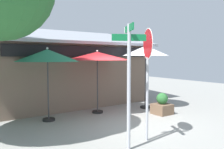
{
  "coord_description": "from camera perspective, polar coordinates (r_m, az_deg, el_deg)",
  "views": [
    {
      "loc": [
        -5.17,
        -6.03,
        2.26
      ],
      "look_at": [
        -0.13,
        1.2,
        1.6
      ],
      "focal_mm": 36.94,
      "sensor_mm": 36.0,
      "label": 1
    }
  ],
  "objects": [
    {
      "name": "patio_umbrella_ivory_right",
      "position": [
        10.26,
        8.33,
        5.69
      ],
      "size": [
        2.04,
        2.04,
        2.83
      ],
      "color": "black",
      "rests_on": "ground"
    },
    {
      "name": "street_sign_post",
      "position": [
        5.52,
        4.19,
        0.07
      ],
      "size": [
        0.76,
        0.81,
        3.05
      ],
      "color": "#A8AAB2",
      "rests_on": "ground"
    },
    {
      "name": "ground_plane",
      "position": [
        8.27,
        5.64,
        -11.95
      ],
      "size": [
        28.0,
        28.0,
        0.1
      ],
      "primitive_type": "cube",
      "color": "gray"
    },
    {
      "name": "cafe_building",
      "position": [
        11.75,
        -11.07,
        0.63
      ],
      "size": [
        7.77,
        4.67,
        3.85
      ],
      "color": "#705B4C",
      "rests_on": "ground"
    },
    {
      "name": "patio_umbrella_forest_green_left",
      "position": [
        8.38,
        -15.69,
        4.45
      ],
      "size": [
        2.22,
        2.22,
        2.61
      ],
      "color": "black",
      "rests_on": "ground"
    },
    {
      "name": "sidewalk_planter",
      "position": [
        9.45,
        12.28,
        -7.49
      ],
      "size": [
        0.67,
        0.67,
        0.85
      ],
      "color": "brown",
      "rests_on": "ground"
    },
    {
      "name": "stop_sign",
      "position": [
        6.2,
        8.8,
        3.1
      ],
      "size": [
        0.38,
        0.74,
        3.03
      ],
      "color": "#A8AAB2",
      "rests_on": "ground"
    },
    {
      "name": "patio_umbrella_crimson_center",
      "position": [
        9.27,
        -3.65,
        4.51
      ],
      "size": [
        2.58,
        2.58,
        2.55
      ],
      "color": "black",
      "rests_on": "ground"
    }
  ]
}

